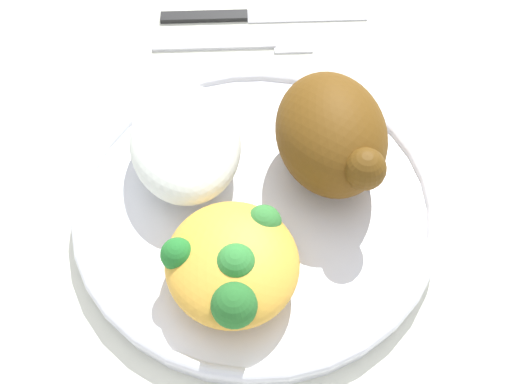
% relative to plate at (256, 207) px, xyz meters
% --- Properties ---
extents(ground_plane, '(2.00, 2.00, 0.00)m').
position_rel_plate_xyz_m(ground_plane, '(0.00, 0.00, -0.01)').
color(ground_plane, silver).
extents(plate, '(0.26, 0.26, 0.02)m').
position_rel_plate_xyz_m(plate, '(0.00, 0.00, 0.00)').
color(plate, white).
rests_on(plate, ground_plane).
extents(roasted_chicken, '(0.11, 0.08, 0.07)m').
position_rel_plate_xyz_m(roasted_chicken, '(-0.02, 0.06, 0.04)').
color(roasted_chicken, '#613C0F').
rests_on(roasted_chicken, plate).
extents(rice_pile, '(0.11, 0.08, 0.04)m').
position_rel_plate_xyz_m(rice_pile, '(-0.04, -0.04, 0.03)').
color(rice_pile, white).
rests_on(rice_pile, plate).
extents(mac_cheese_with_broccoli, '(0.10, 0.09, 0.05)m').
position_rel_plate_xyz_m(mac_cheese_with_broccoli, '(0.06, -0.02, 0.03)').
color(mac_cheese_with_broccoli, gold).
rests_on(mac_cheese_with_broccoli, plate).
extents(fork, '(0.03, 0.14, 0.01)m').
position_rel_plate_xyz_m(fork, '(-0.18, 0.02, -0.01)').
color(fork, '#B2B2B7').
rests_on(fork, ground_plane).
extents(knife, '(0.04, 0.19, 0.01)m').
position_rel_plate_xyz_m(knife, '(-0.22, 0.02, -0.01)').
color(knife, black).
rests_on(knife, ground_plane).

